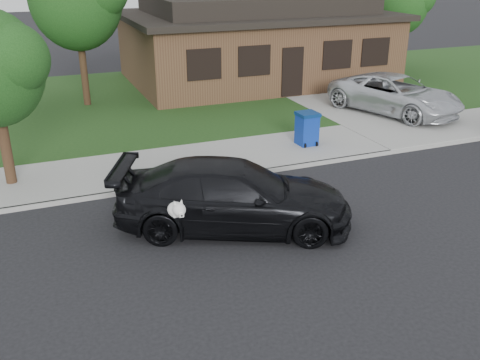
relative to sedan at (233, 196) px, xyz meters
name	(u,v)px	position (x,y,z in m)	size (l,w,h in m)	color
ground	(351,220)	(2.73, -0.73, -0.78)	(120.00, 120.00, 0.00)	black
sidewalk	(265,152)	(2.73, 4.27, -0.72)	(60.00, 3.00, 0.12)	gray
curb	(286,168)	(2.73, 2.77, -0.72)	(60.00, 0.12, 0.12)	gray
lawn	(191,96)	(2.73, 12.27, -0.72)	(60.00, 13.00, 0.13)	#193814
driveway	(342,99)	(8.73, 9.27, -0.71)	(4.50, 13.00, 0.14)	gray
sedan	(233,196)	(0.00, 0.00, 0.00)	(5.80, 4.17, 1.56)	black
minivan	(395,94)	(9.28, 6.42, 0.09)	(2.43, 5.27, 1.46)	silver
recycling_bin	(307,128)	(4.25, 4.32, -0.12)	(0.66, 0.70, 1.08)	navy
house	(256,39)	(6.73, 14.27, 1.35)	(12.60, 8.60, 4.65)	#422B1C
tree_1	(403,1)	(14.87, 13.67, 2.93)	(3.15, 3.00, 5.25)	#332114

